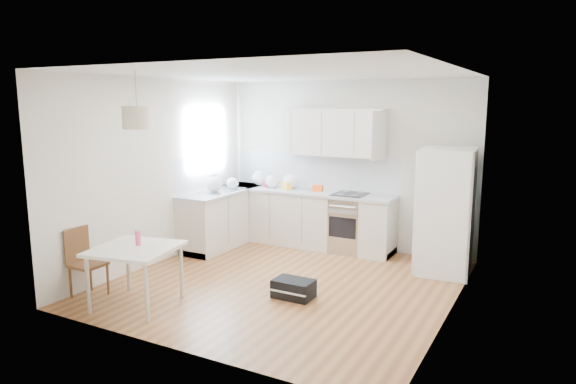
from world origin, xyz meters
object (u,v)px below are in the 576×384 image
at_px(refrigerator, 447,211).
at_px(gym_bag, 294,289).
at_px(dining_chair, 88,263).
at_px(dining_table, 135,253).

bearing_deg(refrigerator, gym_bag, -132.24).
height_order(dining_chair, gym_bag, dining_chair).
distance_m(dining_table, dining_chair, 0.75).
bearing_deg(gym_bag, dining_chair, -152.18).
xyz_separation_m(dining_table, gym_bag, (1.50, 1.08, -0.52)).
xyz_separation_m(dining_table, dining_chair, (-0.72, -0.07, -0.21)).
bearing_deg(gym_bag, dining_table, -143.83).
relative_size(refrigerator, dining_table, 1.67).
bearing_deg(gym_bag, refrigerator, 53.49).
relative_size(refrigerator, dining_chair, 2.05).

